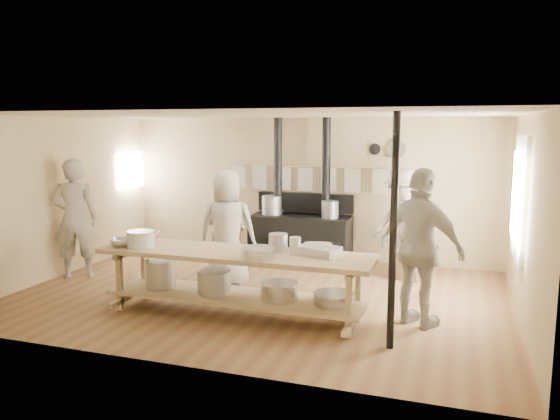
% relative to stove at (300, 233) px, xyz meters
% --- Properties ---
extents(ground, '(7.00, 7.00, 0.00)m').
position_rel_stove_xyz_m(ground, '(0.01, -2.12, -0.52)').
color(ground, brown).
rests_on(ground, ground).
extents(room_shell, '(7.00, 7.00, 7.00)m').
position_rel_stove_xyz_m(room_shell, '(0.01, -2.12, 1.10)').
color(room_shell, tan).
rests_on(room_shell, ground).
extents(window_right, '(0.09, 1.50, 1.65)m').
position_rel_stove_xyz_m(window_right, '(3.48, -1.52, 0.98)').
color(window_right, beige).
rests_on(window_right, ground).
extents(left_opening, '(0.00, 0.90, 0.90)m').
position_rel_stove_xyz_m(left_opening, '(-3.44, -0.12, 1.08)').
color(left_opening, white).
rests_on(left_opening, ground).
extents(stove, '(1.90, 0.75, 2.60)m').
position_rel_stove_xyz_m(stove, '(0.00, 0.00, 0.00)').
color(stove, black).
rests_on(stove, ground).
extents(towel_rail, '(3.00, 0.04, 0.47)m').
position_rel_stove_xyz_m(towel_rail, '(0.01, 0.28, 1.04)').
color(towel_rail, tan).
rests_on(towel_rail, ground).
extents(back_wall_shelf, '(0.63, 0.14, 0.32)m').
position_rel_stove_xyz_m(back_wall_shelf, '(1.47, 0.32, 1.48)').
color(back_wall_shelf, tan).
rests_on(back_wall_shelf, ground).
extents(prep_table, '(3.60, 0.90, 0.85)m').
position_rel_stove_xyz_m(prep_table, '(-0.00, -3.02, -0.00)').
color(prep_table, tan).
rests_on(prep_table, ground).
extents(support_post, '(0.08, 0.08, 2.60)m').
position_rel_stove_xyz_m(support_post, '(2.06, -3.47, 0.78)').
color(support_post, black).
rests_on(support_post, ground).
extents(cook_far_left, '(0.85, 0.75, 1.95)m').
position_rel_stove_xyz_m(cook_far_left, '(-3.14, -2.18, 0.45)').
color(cook_far_left, '#B5AFA0').
rests_on(cook_far_left, ground).
extents(cook_left, '(0.95, 0.85, 1.63)m').
position_rel_stove_xyz_m(cook_left, '(-0.93, -1.24, 0.29)').
color(cook_left, '#B5AFA0').
rests_on(cook_left, ground).
extents(cook_center, '(0.99, 0.76, 1.80)m').
position_rel_stove_xyz_m(cook_center, '(-0.64, -1.81, 0.38)').
color(cook_center, '#B5AFA0').
rests_on(cook_center, ground).
extents(cook_right, '(1.24, 0.98, 1.96)m').
position_rel_stove_xyz_m(cook_right, '(2.30, -2.66, 0.46)').
color(cook_right, '#B5AFA0').
rests_on(cook_right, ground).
extents(cook_by_window, '(1.32, 1.15, 1.77)m').
position_rel_stove_xyz_m(cook_by_window, '(1.85, -0.38, 0.37)').
color(cook_by_window, '#B5AFA0').
rests_on(cook_by_window, ground).
extents(chair, '(0.54, 0.54, 0.94)m').
position_rel_stove_xyz_m(chair, '(1.98, -0.49, -0.24)').
color(chair, brown).
rests_on(chair, ground).
extents(bowl_white_a, '(0.53, 0.53, 0.10)m').
position_rel_stove_xyz_m(bowl_white_a, '(-1.54, -2.69, 0.38)').
color(bowl_white_a, silver).
rests_on(bowl_white_a, prep_table).
extents(bowl_steel_a, '(0.47, 0.47, 0.11)m').
position_rel_stove_xyz_m(bowl_steel_a, '(-1.54, -3.22, 0.38)').
color(bowl_steel_a, silver).
rests_on(bowl_steel_a, prep_table).
extents(bowl_white_b, '(0.46, 0.46, 0.09)m').
position_rel_stove_xyz_m(bowl_white_b, '(1.02, -2.69, 0.38)').
color(bowl_white_b, silver).
rests_on(bowl_white_b, prep_table).
extents(bowl_steel_b, '(0.33, 0.33, 0.09)m').
position_rel_stove_xyz_m(bowl_steel_b, '(0.33, -3.19, 0.38)').
color(bowl_steel_b, silver).
rests_on(bowl_steel_b, prep_table).
extents(roasting_pan, '(0.58, 0.47, 0.11)m').
position_rel_stove_xyz_m(roasting_pan, '(1.08, -2.88, 0.39)').
color(roasting_pan, '#B2B2B7').
rests_on(roasting_pan, prep_table).
extents(mixing_bowl_large, '(0.53, 0.53, 0.13)m').
position_rel_stove_xyz_m(mixing_bowl_large, '(0.42, -3.28, 0.40)').
color(mixing_bowl_large, silver).
rests_on(mixing_bowl_large, prep_table).
extents(bucket_galv, '(0.25, 0.25, 0.22)m').
position_rel_stove_xyz_m(bucket_galv, '(0.52, -2.81, 0.44)').
color(bucket_galv, gray).
rests_on(bucket_galv, prep_table).
extents(deep_bowl_enamel, '(0.47, 0.47, 0.22)m').
position_rel_stove_xyz_m(deep_bowl_enamel, '(-1.27, -3.20, 0.44)').
color(deep_bowl_enamel, silver).
rests_on(deep_bowl_enamel, prep_table).
extents(pitcher, '(0.19, 0.19, 0.23)m').
position_rel_stove_xyz_m(pitcher, '(0.79, -2.96, 0.44)').
color(pitcher, silver).
rests_on(pitcher, prep_table).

